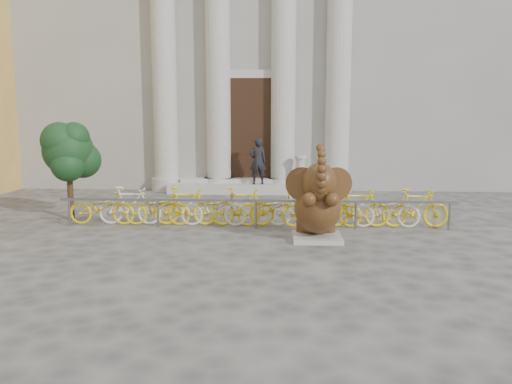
{
  "coord_description": "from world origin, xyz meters",
  "views": [
    {
      "loc": [
        1.14,
        -8.87,
        2.76
      ],
      "look_at": [
        0.58,
        2.21,
        1.1
      ],
      "focal_mm": 35.0,
      "sensor_mm": 36.0,
      "label": 1
    }
  ],
  "objects_px": {
    "tree": "(69,152)",
    "pedestrian": "(258,161)",
    "elephant_statue": "(318,206)",
    "bike_rack": "(256,207)"
  },
  "relations": [
    {
      "from": "bike_rack",
      "to": "pedestrian",
      "type": "height_order",
      "value": "pedestrian"
    },
    {
      "from": "pedestrian",
      "to": "bike_rack",
      "type": "bearing_deg",
      "value": 80.47
    },
    {
      "from": "tree",
      "to": "pedestrian",
      "type": "height_order",
      "value": "tree"
    },
    {
      "from": "tree",
      "to": "pedestrian",
      "type": "distance_m",
      "value": 6.86
    },
    {
      "from": "tree",
      "to": "bike_rack",
      "type": "bearing_deg",
      "value": -6.64
    },
    {
      "from": "elephant_statue",
      "to": "tree",
      "type": "bearing_deg",
      "value": 161.94
    },
    {
      "from": "bike_rack",
      "to": "pedestrian",
      "type": "xyz_separation_m",
      "value": [
        -0.2,
        5.4,
        0.7
      ]
    },
    {
      "from": "elephant_statue",
      "to": "tree",
      "type": "height_order",
      "value": "tree"
    },
    {
      "from": "elephant_statue",
      "to": "tree",
      "type": "xyz_separation_m",
      "value": [
        -6.52,
        2.04,
        1.05
      ]
    },
    {
      "from": "tree",
      "to": "pedestrian",
      "type": "xyz_separation_m",
      "value": [
        4.85,
        4.81,
        -0.65
      ]
    }
  ]
}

